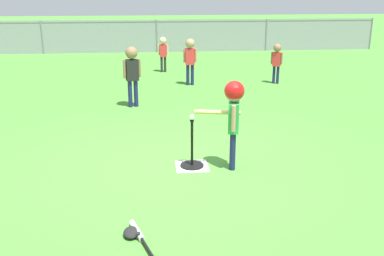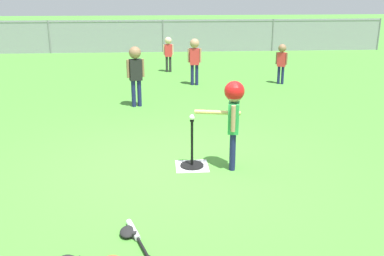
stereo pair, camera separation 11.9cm
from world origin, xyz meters
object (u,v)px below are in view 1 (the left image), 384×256
at_px(batter_child, 233,107).
at_px(fielder_near_left, 132,69).
at_px(fielder_near_right, 190,55).
at_px(fielder_deep_right, 163,50).
at_px(batting_tee, 192,159).
at_px(spare_bat_silver, 139,234).
at_px(glove_by_plate, 132,233).
at_px(fielder_deep_left, 277,58).
at_px(baseball_on_tee, 192,117).

bearing_deg(batter_child, fielder_near_left, 113.17).
bearing_deg(fielder_near_right, fielder_deep_right, 108.71).
xyz_separation_m(batting_tee, fielder_near_left, (-0.88, 3.19, 0.67)).
bearing_deg(fielder_near_left, spare_bat_silver, -87.76).
distance_m(batting_tee, fielder_deep_right, 6.87).
height_order(fielder_deep_right, spare_bat_silver, fielder_deep_right).
bearing_deg(batter_child, spare_bat_silver, -127.04).
bearing_deg(batting_tee, fielder_near_right, 85.06).
distance_m(fielder_deep_right, glove_by_plate, 8.59).
xyz_separation_m(fielder_deep_left, glove_by_plate, (-3.33, -6.77, -0.60)).
relative_size(fielder_deep_right, glove_by_plate, 4.34).
distance_m(fielder_near_left, fielder_deep_left, 3.93).
bearing_deg(batting_tee, fielder_deep_left, 63.08).
relative_size(batter_child, fielder_deep_right, 1.24).
bearing_deg(fielder_deep_right, batting_tee, -88.74).
bearing_deg(baseball_on_tee, spare_bat_silver, -111.86).
bearing_deg(fielder_deep_right, glove_by_plate, -94.09).
xyz_separation_m(batting_tee, baseball_on_tee, (-0.00, 0.00, 0.59)).
bearing_deg(fielder_deep_left, fielder_deep_right, 146.79).
bearing_deg(glove_by_plate, fielder_near_right, 79.97).
distance_m(fielder_near_right, glove_by_plate, 6.94).
relative_size(fielder_near_left, glove_by_plate, 5.40).
distance_m(fielder_deep_right, fielder_deep_left, 3.25).
bearing_deg(spare_bat_silver, batting_tee, 68.14).
xyz_separation_m(fielder_near_right, spare_bat_silver, (-1.13, -6.83, -0.69)).
height_order(batting_tee, fielder_near_left, fielder_near_left).
relative_size(fielder_deep_left, spare_bat_silver, 1.42).
distance_m(fielder_near_left, glove_by_plate, 4.95).
bearing_deg(batter_child, fielder_near_right, 90.97).
xyz_separation_m(fielder_deep_right, fielder_near_right, (0.59, -1.75, 0.10)).
bearing_deg(batting_tee, glove_by_plate, -114.15).
xyz_separation_m(batting_tee, fielder_deep_right, (-0.15, 6.85, 0.52)).
distance_m(baseball_on_tee, fielder_near_right, 5.12).
relative_size(fielder_near_right, glove_by_plate, 5.03).
distance_m(batter_child, fielder_deep_left, 5.57).
height_order(fielder_deep_right, glove_by_plate, fielder_deep_right).
relative_size(baseball_on_tee, glove_by_plate, 0.33).
distance_m(batter_child, fielder_near_left, 3.59).
bearing_deg(fielder_deep_right, baseball_on_tee, -88.74).
xyz_separation_m(fielder_deep_right, fielder_near_left, (-0.73, -3.65, 0.15)).
distance_m(batter_child, fielder_near_right, 5.21).
relative_size(batting_tee, glove_by_plate, 2.95).
xyz_separation_m(baseball_on_tee, fielder_deep_left, (2.57, 5.07, -0.07)).
bearing_deg(fielder_near_left, batter_child, -66.83).
xyz_separation_m(batter_child, fielder_deep_left, (2.04, 5.17, -0.22)).
relative_size(batter_child, fielder_near_right, 1.07).
xyz_separation_m(batting_tee, fielder_deep_left, (2.57, 5.07, 0.53)).
xyz_separation_m(batter_child, fielder_near_left, (-1.41, 3.30, -0.08)).
bearing_deg(fielder_near_left, fielder_deep_left, 28.43).
distance_m(fielder_deep_left, glove_by_plate, 7.57).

